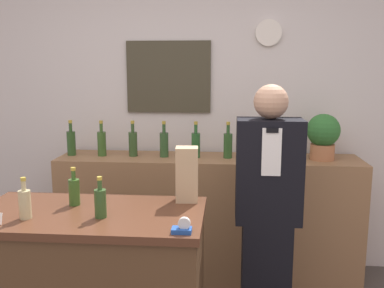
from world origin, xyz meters
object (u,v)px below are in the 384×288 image
(paper_bag, at_px, (187,174))
(tape_dispenser, at_px, (183,228))
(potted_plant, at_px, (323,135))
(shopkeeper, at_px, (267,212))

(paper_bag, bearing_deg, tape_dispenser, -87.01)
(potted_plant, xyz_separation_m, paper_bag, (-0.95, -1.02, -0.07))
(paper_bag, bearing_deg, shopkeeper, 33.68)
(potted_plant, bearing_deg, shopkeeper, -123.92)
(shopkeeper, height_order, potted_plant, shopkeeper)
(tape_dispenser, bearing_deg, potted_plant, 58.05)
(potted_plant, relative_size, paper_bag, 1.16)
(shopkeeper, xyz_separation_m, potted_plant, (0.47, 0.70, 0.39))
(paper_bag, bearing_deg, potted_plant, 47.05)
(potted_plant, relative_size, tape_dispenser, 3.93)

